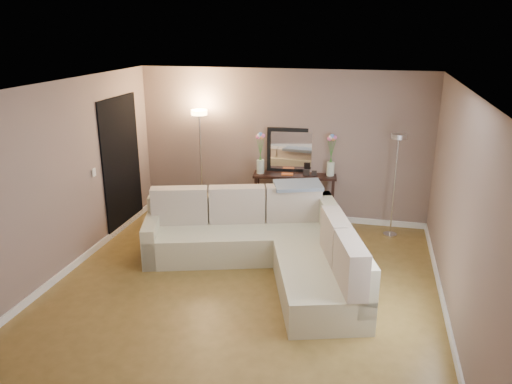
% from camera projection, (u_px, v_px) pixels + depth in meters
% --- Properties ---
extents(floor, '(5.00, 5.50, 0.01)m').
position_uv_depth(floor, '(242.00, 292.00, 6.44)').
color(floor, olive).
rests_on(floor, ground).
extents(ceiling, '(5.00, 5.50, 0.01)m').
position_uv_depth(ceiling, '(240.00, 87.00, 5.61)').
color(ceiling, white).
rests_on(ceiling, ground).
extents(wall_back, '(5.00, 0.02, 2.60)m').
position_uv_depth(wall_back, '(282.00, 146.00, 8.57)').
color(wall_back, '#7F6A62').
rests_on(wall_back, ground).
extents(wall_front, '(5.00, 0.02, 2.60)m').
position_uv_depth(wall_front, '(139.00, 322.00, 3.47)').
color(wall_front, '#7F6A62').
rests_on(wall_front, ground).
extents(wall_left, '(0.02, 5.50, 2.60)m').
position_uv_depth(wall_left, '(57.00, 183.00, 6.57)').
color(wall_left, '#7F6A62').
rests_on(wall_left, ground).
extents(wall_right, '(0.02, 5.50, 2.60)m').
position_uv_depth(wall_right, '(461.00, 214.00, 5.48)').
color(wall_right, '#7F6A62').
rests_on(wall_right, ground).
extents(baseboard_back, '(5.00, 0.03, 0.10)m').
position_uv_depth(baseboard_back, '(281.00, 214.00, 8.94)').
color(baseboard_back, white).
rests_on(baseboard_back, ground).
extents(baseboard_left, '(0.03, 5.50, 0.10)m').
position_uv_depth(baseboard_left, '(70.00, 268.00, 6.96)').
color(baseboard_left, white).
rests_on(baseboard_left, ground).
extents(baseboard_right, '(0.03, 5.50, 0.10)m').
position_uv_depth(baseboard_right, '(445.00, 312.00, 5.88)').
color(baseboard_right, white).
rests_on(baseboard_right, ground).
extents(doorway, '(0.02, 1.20, 2.20)m').
position_uv_depth(doorway, '(122.00, 164.00, 8.19)').
color(doorway, black).
rests_on(doorway, ground).
extents(switch_plate, '(0.02, 0.08, 0.12)m').
position_uv_depth(switch_plate, '(94.00, 172.00, 7.38)').
color(switch_plate, white).
rests_on(switch_plate, ground).
extents(sectional_sofa, '(3.46, 2.84, 0.99)m').
position_uv_depth(sectional_sofa, '(268.00, 243.00, 7.01)').
color(sectional_sofa, beige).
rests_on(sectional_sofa, floor).
extents(throw_blanket, '(0.80, 0.63, 0.09)m').
position_uv_depth(throw_blanket, '(298.00, 185.00, 7.50)').
color(throw_blanket, slate).
rests_on(throw_blanket, sectional_sofa).
extents(console_table, '(1.44, 0.53, 0.86)m').
position_uv_depth(console_table, '(289.00, 195.00, 8.60)').
color(console_table, black).
rests_on(console_table, floor).
extents(leaning_mirror, '(0.99, 0.15, 0.78)m').
position_uv_depth(leaning_mirror, '(296.00, 150.00, 8.52)').
color(leaning_mirror, black).
rests_on(leaning_mirror, console_table).
extents(table_decor, '(0.60, 0.15, 0.14)m').
position_uv_depth(table_decor, '(295.00, 174.00, 8.43)').
color(table_decor, '#D36125').
rests_on(table_decor, console_table).
extents(flower_vase_left, '(0.17, 0.14, 0.74)m').
position_uv_depth(flower_vase_left, '(260.00, 157.00, 8.45)').
color(flower_vase_left, silver).
rests_on(flower_vase_left, console_table).
extents(flower_vase_right, '(0.17, 0.14, 0.74)m').
position_uv_depth(flower_vase_right, '(331.00, 159.00, 8.32)').
color(flower_vase_right, silver).
rests_on(flower_vase_right, console_table).
extents(floor_lamp_lit, '(0.33, 0.33, 1.91)m').
position_uv_depth(floor_lamp_lit, '(200.00, 142.00, 8.60)').
color(floor_lamp_lit, silver).
rests_on(floor_lamp_lit, floor).
extents(floor_lamp_unlit, '(0.26, 0.26, 1.69)m').
position_uv_depth(floor_lamp_unlit, '(396.00, 165.00, 7.80)').
color(floor_lamp_unlit, silver).
rests_on(floor_lamp_unlit, floor).
extents(charcoal_rug, '(1.46, 1.24, 0.02)m').
position_uv_depth(charcoal_rug, '(196.00, 223.00, 8.67)').
color(charcoal_rug, black).
rests_on(charcoal_rug, floor).
extents(black_bag, '(0.41, 0.34, 0.23)m').
position_uv_depth(black_bag, '(183.00, 220.00, 8.54)').
color(black_bag, black).
rests_on(black_bag, charcoal_rug).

